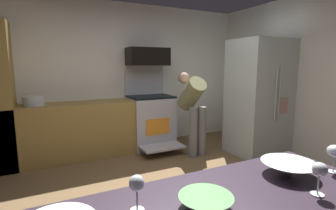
{
  "coord_description": "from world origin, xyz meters",
  "views": [
    {
      "loc": [
        -1.23,
        -2.25,
        1.5
      ],
      "look_at": [
        0.04,
        0.3,
        1.05
      ],
      "focal_mm": 27.04,
      "sensor_mm": 36.0,
      "label": 1
    }
  ],
  "objects_px": {
    "wine_glass_far": "(335,152)",
    "wine_glass_near": "(320,171)",
    "person_cook": "(193,106)",
    "mixing_bowl_small": "(206,202)",
    "wine_glass_extra": "(137,185)",
    "refrigerator": "(259,98)",
    "stock_pot": "(33,101)",
    "oven_range": "(151,120)",
    "mixing_bowl_large": "(288,168)",
    "microwave": "(148,57)"
  },
  "relations": [
    {
      "from": "wine_glass_far",
      "to": "wine_glass_near",
      "type": "bearing_deg",
      "value": -159.59
    },
    {
      "from": "person_cook",
      "to": "mixing_bowl_small",
      "type": "xyz_separation_m",
      "value": [
        -1.66,
        -2.75,
        0.1
      ]
    },
    {
      "from": "person_cook",
      "to": "wine_glass_far",
      "type": "xyz_separation_m",
      "value": [
        -0.81,
        -2.77,
        0.19
      ]
    },
    {
      "from": "person_cook",
      "to": "wine_glass_extra",
      "type": "bearing_deg",
      "value": -126.12
    },
    {
      "from": "refrigerator",
      "to": "mixing_bowl_small",
      "type": "bearing_deg",
      "value": -139.41
    },
    {
      "from": "wine_glass_near",
      "to": "mixing_bowl_small",
      "type": "bearing_deg",
      "value": 165.17
    },
    {
      "from": "wine_glass_near",
      "to": "wine_glass_far",
      "type": "bearing_deg",
      "value": 20.41
    },
    {
      "from": "wine_glass_extra",
      "to": "stock_pot",
      "type": "relative_size",
      "value": 0.53
    },
    {
      "from": "oven_range",
      "to": "wine_glass_far",
      "type": "relative_size",
      "value": 9.27
    },
    {
      "from": "mixing_bowl_large",
      "to": "wine_glass_far",
      "type": "bearing_deg",
      "value": -20.56
    },
    {
      "from": "mixing_bowl_large",
      "to": "mixing_bowl_small",
      "type": "relative_size",
      "value": 1.25
    },
    {
      "from": "oven_range",
      "to": "wine_glass_far",
      "type": "bearing_deg",
      "value": -95.06
    },
    {
      "from": "oven_range",
      "to": "wine_glass_near",
      "type": "height_order",
      "value": "oven_range"
    },
    {
      "from": "person_cook",
      "to": "wine_glass_near",
      "type": "relative_size",
      "value": 8.64
    },
    {
      "from": "person_cook",
      "to": "wine_glass_near",
      "type": "bearing_deg",
      "value": -111.32
    },
    {
      "from": "microwave",
      "to": "wine_glass_near",
      "type": "xyz_separation_m",
      "value": [
        -0.63,
        -3.64,
        -0.63
      ]
    },
    {
      "from": "refrigerator",
      "to": "stock_pot",
      "type": "distance_m",
      "value": 3.58
    },
    {
      "from": "stock_pot",
      "to": "microwave",
      "type": "bearing_deg",
      "value": 2.44
    },
    {
      "from": "oven_range",
      "to": "mixing_bowl_large",
      "type": "height_order",
      "value": "oven_range"
    },
    {
      "from": "person_cook",
      "to": "mixing_bowl_large",
      "type": "height_order",
      "value": "person_cook"
    },
    {
      "from": "wine_glass_near",
      "to": "wine_glass_extra",
      "type": "distance_m",
      "value": 0.84
    },
    {
      "from": "microwave",
      "to": "person_cook",
      "type": "height_order",
      "value": "microwave"
    },
    {
      "from": "stock_pot",
      "to": "wine_glass_far",
      "type": "bearing_deg",
      "value": -65.4
    },
    {
      "from": "person_cook",
      "to": "wine_glass_far",
      "type": "bearing_deg",
      "value": -106.21
    },
    {
      "from": "mixing_bowl_small",
      "to": "wine_glass_far",
      "type": "relative_size",
      "value": 1.46
    },
    {
      "from": "mixing_bowl_small",
      "to": "wine_glass_extra",
      "type": "height_order",
      "value": "wine_glass_extra"
    },
    {
      "from": "mixing_bowl_small",
      "to": "stock_pot",
      "type": "relative_size",
      "value": 0.79
    },
    {
      "from": "person_cook",
      "to": "wine_glass_extra",
      "type": "distance_m",
      "value": 3.27
    },
    {
      "from": "oven_range",
      "to": "microwave",
      "type": "bearing_deg",
      "value": 90.0
    },
    {
      "from": "wine_glass_near",
      "to": "wine_glass_extra",
      "type": "height_order",
      "value": "same"
    },
    {
      "from": "refrigerator",
      "to": "wine_glass_extra",
      "type": "distance_m",
      "value": 3.66
    },
    {
      "from": "microwave",
      "to": "wine_glass_extra",
      "type": "distance_m",
      "value": 3.73
    },
    {
      "from": "microwave",
      "to": "refrigerator",
      "type": "distance_m",
      "value": 2.06
    },
    {
      "from": "person_cook",
      "to": "mixing_bowl_small",
      "type": "relative_size",
      "value": 5.86
    },
    {
      "from": "wine_glass_far",
      "to": "stock_pot",
      "type": "bearing_deg",
      "value": 114.6
    },
    {
      "from": "wine_glass_near",
      "to": "person_cook",
      "type": "bearing_deg",
      "value": 68.68
    },
    {
      "from": "microwave",
      "to": "refrigerator",
      "type": "bearing_deg",
      "value": -38.42
    },
    {
      "from": "oven_range",
      "to": "refrigerator",
      "type": "height_order",
      "value": "refrigerator"
    },
    {
      "from": "wine_glass_near",
      "to": "wine_glass_extra",
      "type": "bearing_deg",
      "value": 162.46
    },
    {
      "from": "refrigerator",
      "to": "wine_glass_extra",
      "type": "relative_size",
      "value": 12.12
    },
    {
      "from": "wine_glass_near",
      "to": "refrigerator",
      "type": "bearing_deg",
      "value": 48.62
    },
    {
      "from": "mixing_bowl_small",
      "to": "wine_glass_near",
      "type": "bearing_deg",
      "value": -14.83
    },
    {
      "from": "person_cook",
      "to": "mixing_bowl_small",
      "type": "distance_m",
      "value": 3.21
    },
    {
      "from": "wine_glass_extra",
      "to": "microwave",
      "type": "bearing_deg",
      "value": 67.19
    },
    {
      "from": "microwave",
      "to": "wine_glass_extra",
      "type": "xyz_separation_m",
      "value": [
        -1.42,
        -3.38,
        -0.64
      ]
    },
    {
      "from": "microwave",
      "to": "mixing_bowl_small",
      "type": "distance_m",
      "value": 3.75
    },
    {
      "from": "mixing_bowl_large",
      "to": "wine_glass_near",
      "type": "relative_size",
      "value": 1.84
    },
    {
      "from": "mixing_bowl_small",
      "to": "wine_glass_far",
      "type": "distance_m",
      "value": 0.86
    },
    {
      "from": "stock_pot",
      "to": "person_cook",
      "type": "bearing_deg",
      "value": -15.66
    },
    {
      "from": "microwave",
      "to": "wine_glass_far",
      "type": "distance_m",
      "value": 3.59
    }
  ]
}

